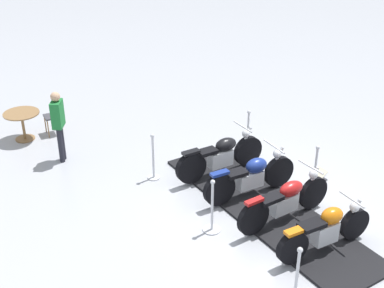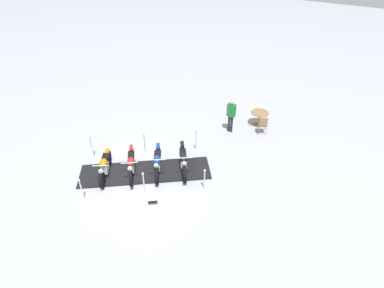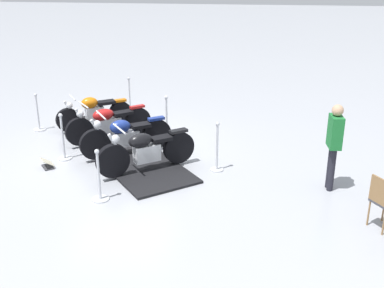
{
  "view_description": "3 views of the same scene",
  "coord_description": "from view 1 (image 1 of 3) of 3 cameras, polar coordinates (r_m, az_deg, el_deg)",
  "views": [
    {
      "loc": [
        8.92,
        -0.63,
        6.06
      ],
      "look_at": [
        -1.0,
        -1.6,
        0.89
      ],
      "focal_mm": 48.73,
      "sensor_mm": 36.0,
      "label": 1
    },
    {
      "loc": [
        -6.98,
        7.57,
        8.54
      ],
      "look_at": [
        -1.15,
        -1.85,
        0.78
      ],
      "focal_mm": 29.42,
      "sensor_mm": 36.0,
      "label": 2
    },
    {
      "loc": [
        -10.29,
        -3.13,
        4.25
      ],
      "look_at": [
        -1.12,
        -1.94,
        0.63
      ],
      "focal_mm": 44.16,
      "sensor_mm": 36.0,
      "label": 3
    }
  ],
  "objects": [
    {
      "name": "stanchion_right_mid",
      "position": [
        11.4,
        13.24,
        -3.39
      ],
      "size": [
        0.32,
        0.32,
        1.09
      ],
      "color": "silver",
      "rests_on": "ground_plane"
    },
    {
      "name": "cafe_table",
      "position": [
        13.85,
        -18.1,
        2.61
      ],
      "size": [
        0.9,
        0.9,
        0.74
      ],
      "color": "olive",
      "rests_on": "ground_plane"
    },
    {
      "name": "stanchion_left_front",
      "position": [
        8.52,
        11.31,
        -14.8
      ],
      "size": [
        0.28,
        0.28,
        1.12
      ],
      "color": "silver",
      "rests_on": "ground_plane"
    },
    {
      "name": "stanchion_right_rear",
      "position": [
        12.89,
        6.11,
        0.81
      ],
      "size": [
        0.33,
        0.33,
        1.03
      ],
      "color": "silver",
      "rests_on": "ground_plane"
    },
    {
      "name": "motorcycle_maroon",
      "position": [
        10.22,
        10.26,
        -6.01
      ],
      "size": [
        1.5,
        1.8,
        1.01
      ],
      "rotation": [
        0.0,
        0.0,
        -4.03
      ],
      "color": "black",
      "rests_on": "display_platform"
    },
    {
      "name": "stanchion_left_rear",
      "position": [
        11.55,
        -4.26,
        -2.02
      ],
      "size": [
        0.29,
        0.29,
        1.1
      ],
      "color": "silver",
      "rests_on": "ground_plane"
    },
    {
      "name": "motorcycle_navy",
      "position": [
        10.88,
        6.51,
        -3.48
      ],
      "size": [
        1.34,
        1.88,
        1.03
      ],
      "rotation": [
        0.0,
        0.0,
        -4.11
      ],
      "color": "black",
      "rests_on": "display_platform"
    },
    {
      "name": "motorcycle_black",
      "position": [
        11.61,
        3.23,
        -1.22
      ],
      "size": [
        1.44,
        1.88,
        1.04
      ],
      "rotation": [
        0.0,
        0.0,
        -4.07
      ],
      "color": "black",
      "rests_on": "display_platform"
    },
    {
      "name": "ground_plane",
      "position": [
        10.8,
        8.01,
        -7.04
      ],
      "size": [
        80.0,
        80.0,
        0.0
      ],
      "primitive_type": "plane",
      "color": "#A8AAB2"
    },
    {
      "name": "stanchion_left_mid",
      "position": [
        9.92,
        2.21,
        -7.79
      ],
      "size": [
        0.35,
        0.35,
        1.12
      ],
      "color": "silver",
      "rests_on": "ground_plane"
    },
    {
      "name": "display_platform",
      "position": [
        10.78,
        8.02,
        -6.92
      ],
      "size": [
        5.15,
        4.49,
        0.05
      ],
      "primitive_type": "cube",
      "rotation": [
        0.0,
        0.0,
        -2.48
      ],
      "color": "black",
      "rests_on": "ground_plane"
    },
    {
      "name": "bystander_person",
      "position": [
        12.35,
        -14.43,
        2.51
      ],
      "size": [
        0.42,
        0.25,
        1.74
      ],
      "rotation": [
        0.0,
        0.0,
        1.65
      ],
      "color": "#23232D",
      "rests_on": "ground_plane"
    },
    {
      "name": "cafe_chair_near_table",
      "position": [
        13.97,
        -14.8,
        3.25
      ],
      "size": [
        0.55,
        0.55,
        0.96
      ],
      "rotation": [
        0.0,
        0.0,
        -1.01
      ],
      "color": "olive",
      "rests_on": "ground_plane"
    },
    {
      "name": "info_placard",
      "position": [
        12.01,
        13.72,
        -3.39
      ],
      "size": [
        0.4,
        0.38,
        0.22
      ],
      "rotation": [
        0.0,
        0.0,
        0.67
      ],
      "color": "#333338",
      "rests_on": "ground_plane"
    },
    {
      "name": "motorcycle_copper",
      "position": [
        9.62,
        14.47,
        -9.01
      ],
      "size": [
        1.26,
        1.77,
        0.91
      ],
      "rotation": [
        0.0,
        0.0,
        -4.12
      ],
      "color": "black",
      "rests_on": "display_platform"
    }
  ]
}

